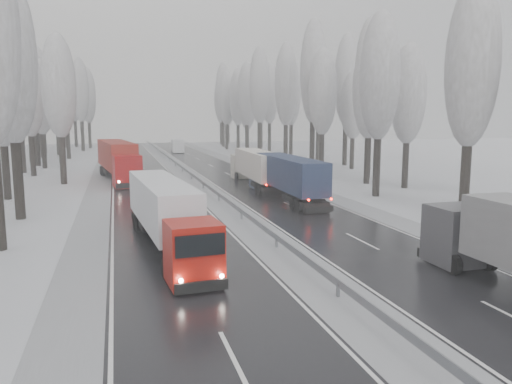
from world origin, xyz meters
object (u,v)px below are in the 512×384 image
truck_red_red (118,158)px  truck_cream_box (255,166)px  box_truck_distant (177,146)px  truck_blue_box (285,175)px  truck_red_white (165,210)px

truck_red_red → truck_cream_box: bearing=-40.3°
box_truck_distant → truck_red_red: (-11.98, -43.90, 1.22)m
truck_blue_box → box_truck_distant: bearing=91.8°
truck_red_white → truck_red_red: (-2.30, 31.30, 0.45)m
box_truck_distant → truck_red_white: size_ratio=0.51×
box_truck_distant → truck_red_white: 75.82m
truck_cream_box → box_truck_distant: truck_cream_box is taller
truck_red_white → truck_red_red: size_ratio=0.83×
truck_cream_box → box_truck_distant: size_ratio=2.03×
truck_red_red → truck_blue_box: bearing=-58.8°
truck_red_white → truck_blue_box: bearing=44.8°
truck_blue_box → truck_cream_box: 8.73m
truck_cream_box → box_truck_distant: (-1.75, 52.83, -0.83)m
truck_cream_box → truck_red_white: truck_cream_box is taller
truck_cream_box → truck_red_white: 25.12m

